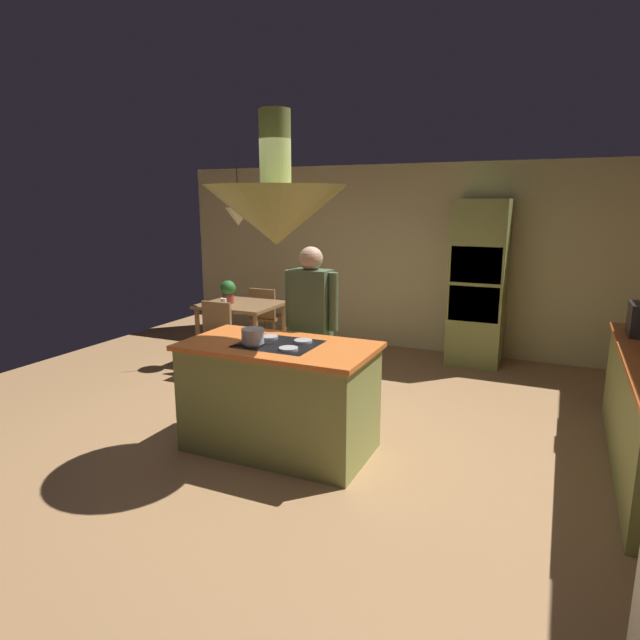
{
  "coord_description": "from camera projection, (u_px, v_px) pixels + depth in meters",
  "views": [
    {
      "loc": [
        2.04,
        -3.9,
        2.03
      ],
      "look_at": [
        0.1,
        0.4,
        1.0
      ],
      "focal_mm": 30.17,
      "sensor_mm": 36.0,
      "label": 1
    }
  ],
  "objects": [
    {
      "name": "ground",
      "position": [
        291.0,
        439.0,
        4.73
      ],
      "size": [
        8.16,
        8.16,
        0.0
      ],
      "primitive_type": "plane",
      "color": "#AD7F51"
    },
    {
      "name": "wall_back",
      "position": [
        403.0,
        258.0,
        7.53
      ],
      "size": [
        6.8,
        0.1,
        2.55
      ],
      "primitive_type": "cube",
      "color": "beige",
      "rests_on": "ground"
    },
    {
      "name": "kitchen_island",
      "position": [
        279.0,
        397.0,
        4.45
      ],
      "size": [
        1.57,
        0.86,
        0.93
      ],
      "color": "#8C934C",
      "rests_on": "ground"
    },
    {
      "name": "oven_tower",
      "position": [
        478.0,
        283.0,
        6.78
      ],
      "size": [
        0.66,
        0.62,
        2.08
      ],
      "color": "#8C934C",
      "rests_on": "ground"
    },
    {
      "name": "dining_table",
      "position": [
        241.0,
        312.0,
        6.97
      ],
      "size": [
        0.98,
        0.84,
        0.76
      ],
      "color": "olive",
      "rests_on": "ground"
    },
    {
      "name": "person_at_island",
      "position": [
        311.0,
        323.0,
        4.98
      ],
      "size": [
        0.53,
        0.22,
        1.65
      ],
      "color": "tan",
      "rests_on": "ground"
    },
    {
      "name": "range_hood",
      "position": [
        276.0,
        212.0,
        4.13
      ],
      "size": [
        1.1,
        1.1,
        1.0
      ],
      "color": "#8C934C"
    },
    {
      "name": "pendant_light_over_table",
      "position": [
        238.0,
        217.0,
        6.71
      ],
      "size": [
        0.32,
        0.32,
        0.82
      ],
      "color": "beige"
    },
    {
      "name": "chair_facing_island",
      "position": [
        212.0,
        333.0,
        6.42
      ],
      "size": [
        0.4,
        0.4,
        0.87
      ],
      "color": "olive",
      "rests_on": "ground"
    },
    {
      "name": "chair_by_back_wall",
      "position": [
        266.0,
        314.0,
        7.57
      ],
      "size": [
        0.4,
        0.4,
        0.87
      ],
      "rotation": [
        0.0,
        0.0,
        3.14
      ],
      "color": "olive",
      "rests_on": "ground"
    },
    {
      "name": "potted_plant_on_table",
      "position": [
        228.0,
        291.0,
        6.9
      ],
      "size": [
        0.2,
        0.2,
        0.3
      ],
      "color": "#99382D",
      "rests_on": "dining_table"
    },
    {
      "name": "cup_on_table",
      "position": [
        224.0,
        302.0,
        6.79
      ],
      "size": [
        0.07,
        0.07,
        0.09
      ],
      "primitive_type": "cylinder",
      "color": "white",
      "rests_on": "dining_table"
    },
    {
      "name": "cooking_pot_on_cooktop",
      "position": [
        253.0,
        336.0,
        4.29
      ],
      "size": [
        0.18,
        0.18,
        0.12
      ],
      "primitive_type": "cylinder",
      "color": "#B2B2B7",
      "rests_on": "kitchen_island"
    }
  ]
}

